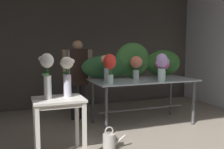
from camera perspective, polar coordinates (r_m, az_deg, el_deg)
name	(u,v)px	position (r m, az deg, el deg)	size (l,w,h in m)	color
ground_plane	(119,126)	(4.73, 1.66, -11.54)	(8.36, 8.36, 0.00)	gray
wall_back	(90,47)	(6.29, -4.96, 6.12)	(5.70, 0.12, 2.85)	#4C4742
display_table_glass	(143,86)	(4.73, 6.99, -2.59)	(1.92, 0.95, 0.85)	silver
side_table_white	(59,107)	(3.43, -11.95, -7.25)	(0.66, 0.52, 0.78)	silver
florist	(78,71)	(5.01, -7.70, 0.83)	(0.59, 0.24, 1.59)	#232328
foliage_backdrop	(137,63)	(5.02, 5.56, 2.54)	(2.13, 0.30, 0.68)	#28562D
vase_lilac_stock	(162,65)	(4.45, 11.16, 2.08)	(0.24, 0.21, 0.49)	silver
vase_coral_freesia	(136,65)	(4.75, 5.45, 2.20)	(0.23, 0.23, 0.43)	silver
vase_fuchsia_snapdragons	(162,65)	(4.81, 11.26, 2.04)	(0.28, 0.26, 0.43)	silver
vase_peach_dahlias	(107,64)	(4.41, -1.20, 2.38)	(0.23, 0.21, 0.46)	silver
vase_scarlet_hydrangea	(110,65)	(4.08, -0.50, 2.06)	(0.22, 0.21, 0.49)	silver
vase_white_roses_tall	(47,72)	(3.33, -14.39, 0.55)	(0.19, 0.17, 0.59)	silver
vase_cream_lisianthus_tall	(67,74)	(3.42, -10.06, 0.09)	(0.19, 0.17, 0.54)	silver
watering_can	(109,141)	(3.68, -0.57, -14.86)	(0.35, 0.18, 0.34)	#B7B2A8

